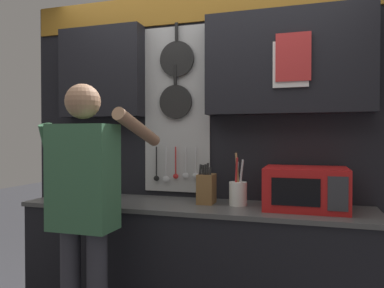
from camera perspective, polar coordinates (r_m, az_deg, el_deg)
name	(u,v)px	position (r m, az deg, el deg)	size (l,w,h in m)	color
base_cabinet_counter	(193,270)	(2.74, 0.21, -18.62)	(2.40, 0.58, 0.91)	black
back_wall_unit	(206,115)	(2.82, 2.19, 4.40)	(2.97, 0.23, 2.48)	black
microwave	(306,188)	(2.53, 16.93, -6.46)	(0.52, 0.40, 0.27)	red
knife_block	(206,188)	(2.63, 2.22, -6.78)	(0.11, 0.15, 0.29)	brown
utensil_crock	(238,192)	(2.58, 7.03, -7.31)	(0.12, 0.12, 0.36)	white
person	(84,199)	(2.32, -16.07, -8.08)	(0.54, 0.65, 1.69)	#383842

